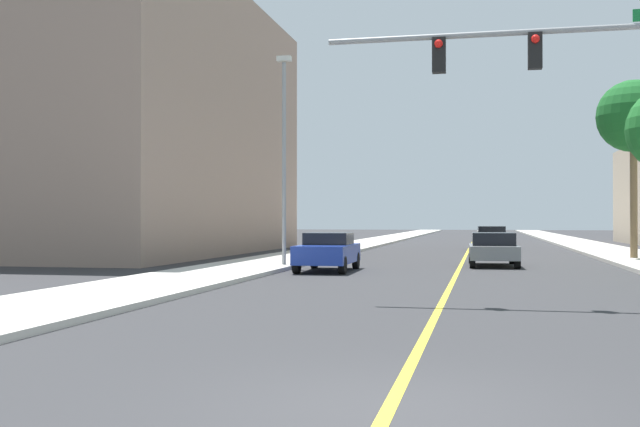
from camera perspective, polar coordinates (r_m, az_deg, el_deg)
The scene contains 11 objects.
ground at distance 49.60m, azimuth 11.29°, elevation -2.69°, with size 192.00×192.00×0.00m, color #2D2D30.
sidewalk_left at distance 50.42m, azimuth 1.96°, elevation -2.58°, with size 3.75×168.00×0.15m, color beige.
sidewalk_right at distance 50.11m, azimuth 20.67°, elevation -2.56°, with size 3.75×168.00×0.15m, color #B2ADA3.
lane_marking_center at distance 49.60m, azimuth 11.29°, elevation -2.69°, with size 0.16×144.00×0.01m, color yellow.
building_left_near at distance 45.07m, azimuth -14.79°, elevation 6.51°, with size 14.46×25.20×14.79m, color gray.
traffic_signal_mast at distance 18.46m, azimuth 21.51°, elevation 9.02°, with size 9.56×0.36×6.58m.
street_lamp at distance 29.75m, azimuth -2.76°, elevation 4.90°, with size 0.56×0.28×8.27m.
palm_far at distance 38.01m, azimuth 22.79°, elevation 6.77°, with size 3.36×3.36×8.29m.
car_blue at distance 27.97m, azimuth 0.60°, elevation -2.89°, with size 1.94×4.18×1.43m.
car_black at distance 48.99m, azimuth 12.91°, elevation -1.80°, with size 2.08×4.41×1.51m.
car_gray at distance 31.77m, azimuth 13.06°, elevation -2.63°, with size 2.06×4.41×1.39m.
Camera 1 is at (0.94, -7.56, 1.92)m, focal length 41.97 mm.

